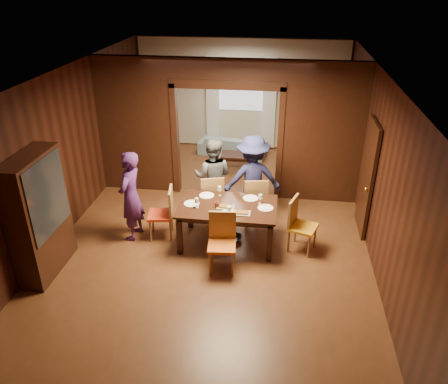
# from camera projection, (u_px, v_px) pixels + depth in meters

# --- Properties ---
(floor) EXTENTS (9.00, 9.00, 0.00)m
(floor) POSITION_uv_depth(u_px,v_px,m) (216.00, 231.00, 8.23)
(floor) COLOR #532F17
(floor) RESTS_ON ground
(ceiling) EXTENTS (5.50, 9.00, 0.02)m
(ceiling) POSITION_uv_depth(u_px,v_px,m) (214.00, 76.00, 6.91)
(ceiling) COLOR silver
(ceiling) RESTS_ON room_walls
(room_walls) EXTENTS (5.52, 9.01, 2.90)m
(room_walls) POSITION_uv_depth(u_px,v_px,m) (229.00, 123.00, 9.21)
(room_walls) COLOR black
(room_walls) RESTS_ON floor
(person_purple) EXTENTS (0.46, 0.65, 1.66)m
(person_purple) POSITION_uv_depth(u_px,v_px,m) (131.00, 196.00, 7.71)
(person_purple) COLOR #441F5A
(person_purple) RESTS_ON floor
(person_grey) EXTENTS (0.79, 0.63, 1.58)m
(person_grey) POSITION_uv_depth(u_px,v_px,m) (213.00, 177.00, 8.52)
(person_grey) COLOR #58585F
(person_grey) RESTS_ON floor
(person_navy) EXTENTS (1.24, 0.90, 1.72)m
(person_navy) POSITION_uv_depth(u_px,v_px,m) (252.00, 179.00, 8.27)
(person_navy) COLOR #1C1E47
(person_navy) RESTS_ON floor
(sofa) EXTENTS (1.83, 0.94, 0.51)m
(sofa) POSITION_uv_depth(u_px,v_px,m) (233.00, 145.00, 11.53)
(sofa) COLOR #829DAA
(sofa) RESTS_ON floor
(serving_bowl) EXTENTS (0.31, 0.31, 0.08)m
(serving_bowl) POSITION_uv_depth(u_px,v_px,m) (234.00, 202.00, 7.60)
(serving_bowl) COLOR black
(serving_bowl) RESTS_ON dining_table
(dining_table) EXTENTS (1.69, 1.05, 0.76)m
(dining_table) POSITION_uv_depth(u_px,v_px,m) (228.00, 224.00, 7.72)
(dining_table) COLOR black
(dining_table) RESTS_ON floor
(coffee_table) EXTENTS (0.80, 0.50, 0.40)m
(coffee_table) POSITION_uv_depth(u_px,v_px,m) (237.00, 162.00, 10.69)
(coffee_table) COLOR black
(coffee_table) RESTS_ON floor
(chair_left) EXTENTS (0.51, 0.51, 0.97)m
(chair_left) POSITION_uv_depth(u_px,v_px,m) (161.00, 213.00, 7.87)
(chair_left) COLOR red
(chair_left) RESTS_ON floor
(chair_right) EXTENTS (0.56, 0.56, 0.97)m
(chair_right) POSITION_uv_depth(u_px,v_px,m) (303.00, 226.00, 7.48)
(chair_right) COLOR orange
(chair_right) RESTS_ON floor
(chair_far_l) EXTENTS (0.55, 0.55, 0.97)m
(chair_far_l) POSITION_uv_depth(u_px,v_px,m) (211.00, 197.00, 8.44)
(chair_far_l) COLOR #BF5E11
(chair_far_l) RESTS_ON floor
(chair_far_r) EXTENTS (0.51, 0.51, 0.97)m
(chair_far_r) POSITION_uv_depth(u_px,v_px,m) (255.00, 199.00, 8.34)
(chair_far_r) COLOR #D34B13
(chair_far_r) RESTS_ON floor
(chair_near) EXTENTS (0.48, 0.48, 0.97)m
(chair_near) POSITION_uv_depth(u_px,v_px,m) (222.00, 244.00, 6.98)
(chair_near) COLOR #C95312
(chair_near) RESTS_ON floor
(hutch) EXTENTS (0.40, 1.20, 2.00)m
(hutch) POSITION_uv_depth(u_px,v_px,m) (39.00, 216.00, 6.76)
(hutch) COLOR black
(hutch) RESTS_ON floor
(door_right) EXTENTS (0.06, 0.90, 2.10)m
(door_right) POSITION_uv_depth(u_px,v_px,m) (367.00, 178.00, 7.86)
(door_right) COLOR black
(door_right) RESTS_ON floor
(window_far) EXTENTS (1.20, 0.03, 1.30)m
(window_far) POSITION_uv_depth(u_px,v_px,m) (241.00, 86.00, 11.37)
(window_far) COLOR silver
(window_far) RESTS_ON back_wall
(curtain_left) EXTENTS (0.35, 0.06, 2.40)m
(curtain_left) POSITION_uv_depth(u_px,v_px,m) (213.00, 102.00, 11.63)
(curtain_left) COLOR white
(curtain_left) RESTS_ON back_wall
(curtain_right) EXTENTS (0.35, 0.06, 2.40)m
(curtain_right) POSITION_uv_depth(u_px,v_px,m) (269.00, 104.00, 11.45)
(curtain_right) COLOR white
(curtain_right) RESTS_ON back_wall
(plate_left) EXTENTS (0.27, 0.27, 0.01)m
(plate_left) POSITION_uv_depth(u_px,v_px,m) (192.00, 204.00, 7.60)
(plate_left) COLOR white
(plate_left) RESTS_ON dining_table
(plate_far_l) EXTENTS (0.27, 0.27, 0.01)m
(plate_far_l) POSITION_uv_depth(u_px,v_px,m) (207.00, 195.00, 7.87)
(plate_far_l) COLOR white
(plate_far_l) RESTS_ON dining_table
(plate_far_r) EXTENTS (0.27, 0.27, 0.01)m
(plate_far_r) POSITION_uv_depth(u_px,v_px,m) (251.00, 198.00, 7.78)
(plate_far_r) COLOR silver
(plate_far_r) RESTS_ON dining_table
(plate_right) EXTENTS (0.27, 0.27, 0.01)m
(plate_right) POSITION_uv_depth(u_px,v_px,m) (265.00, 208.00, 7.46)
(plate_right) COLOR silver
(plate_right) RESTS_ON dining_table
(plate_near) EXTENTS (0.27, 0.27, 0.01)m
(plate_near) POSITION_uv_depth(u_px,v_px,m) (227.00, 214.00, 7.29)
(plate_near) COLOR silver
(plate_near) RESTS_ON dining_table
(platter_a) EXTENTS (0.30, 0.20, 0.04)m
(platter_a) POSITION_uv_depth(u_px,v_px,m) (226.00, 207.00, 7.48)
(platter_a) COLOR gray
(platter_a) RESTS_ON dining_table
(platter_b) EXTENTS (0.30, 0.20, 0.04)m
(platter_b) POSITION_uv_depth(u_px,v_px,m) (241.00, 213.00, 7.30)
(platter_b) COLOR slate
(platter_b) RESTS_ON dining_table
(wineglass_left) EXTENTS (0.08, 0.08, 0.18)m
(wineglass_left) POSITION_uv_depth(u_px,v_px,m) (197.00, 203.00, 7.45)
(wineglass_left) COLOR silver
(wineglass_left) RESTS_ON dining_table
(wineglass_far) EXTENTS (0.08, 0.08, 0.18)m
(wineglass_far) POSITION_uv_depth(u_px,v_px,m) (220.00, 191.00, 7.85)
(wineglass_far) COLOR silver
(wineglass_far) RESTS_ON dining_table
(wineglass_right) EXTENTS (0.08, 0.08, 0.18)m
(wineglass_right) POSITION_uv_depth(u_px,v_px,m) (260.00, 199.00, 7.57)
(wineglass_right) COLOR silver
(wineglass_right) RESTS_ON dining_table
(tumbler) EXTENTS (0.07, 0.07, 0.14)m
(tumbler) POSITION_uv_depth(u_px,v_px,m) (229.00, 210.00, 7.26)
(tumbler) COLOR silver
(tumbler) RESTS_ON dining_table
(condiment_jar) EXTENTS (0.08, 0.08, 0.11)m
(condiment_jar) POSITION_uv_depth(u_px,v_px,m) (217.00, 204.00, 7.48)
(condiment_jar) COLOR #522413
(condiment_jar) RESTS_ON dining_table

